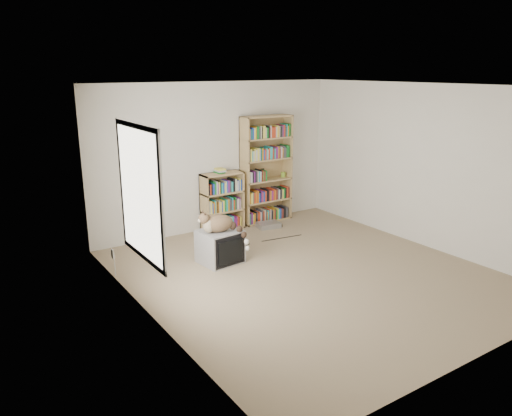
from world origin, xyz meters
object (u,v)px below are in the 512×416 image
crt_tv (220,246)px  bookcase_tall (266,172)px  dvd_player (268,225)px  bookcase_short (222,203)px  cat (222,226)px

crt_tv → bookcase_tall: size_ratio=0.32×
crt_tv → dvd_player: crt_tv is taller
crt_tv → bookcase_short: bearing=52.5°
bookcase_tall → bookcase_short: bearing=-179.8°
bookcase_tall → bookcase_short: 1.02m
bookcase_tall → dvd_player: bearing=-117.6°
bookcase_tall → dvd_player: (-0.19, -0.37, -0.86)m
crt_tv → dvd_player: bearing=25.5°
cat → bookcase_tall: bearing=46.2°
crt_tv → bookcase_short: 1.55m
bookcase_tall → crt_tv: bearing=-142.4°
bookcase_short → crt_tv: bearing=-121.1°
dvd_player → bookcase_short: bearing=162.4°
dvd_player → bookcase_tall: bearing=71.9°
cat → bookcase_short: bookcase_short is taller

